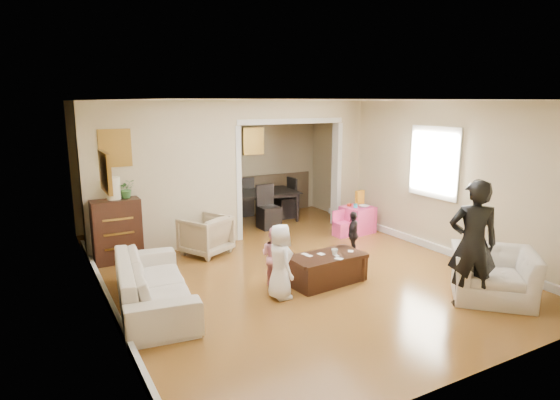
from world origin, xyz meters
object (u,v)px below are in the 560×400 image
coffee_cup (335,252)px  sofa (153,283)px  table_lamp (113,188)px  dresser (117,230)px  child_kneel_b (274,256)px  child_toddler (353,234)px  armchair_back (206,235)px  dining_table (255,207)px  child_kneel_a (280,262)px  adult_person (473,244)px  play_table (357,219)px  coffee_table (326,269)px  armchair_front (493,274)px  cyan_cup (355,206)px

coffee_cup → sofa: bearing=169.8°
sofa → table_lamp: bearing=9.9°
dresser → child_kneel_b: size_ratio=1.22×
table_lamp → child_toddler: table_lamp is taller
armchair_back → dining_table: size_ratio=0.40×
sofa → child_kneel_a: size_ratio=2.12×
adult_person → child_kneel_a: (-1.99, 1.40, -0.32)m
child_toddler → armchair_back: bearing=-77.7°
coffee_cup → child_kneel_b: (-0.80, 0.35, -0.03)m
coffee_cup → play_table: size_ratio=0.17×
coffee_cup → play_table: bearing=45.0°
dresser → coffee_cup: bearing=-44.0°
armchair_back → coffee_table: bearing=90.1°
child_kneel_a → coffee_table: bearing=-75.6°
armchair_front → table_lamp: (-4.09, 3.97, 0.89)m
armchair_front → table_lamp: bearing=-179.3°
play_table → child_kneel_a: 3.58m
play_table → armchair_front: bearing=-97.5°
cyan_cup → child_kneel_a: bearing=-144.4°
adult_person → child_toddler: adult_person is taller
coffee_table → coffee_cup: 0.28m
dresser → child_toddler: dresser is taller
sofa → armchair_back: (1.32, 1.69, 0.02)m
play_table → child_kneel_a: bearing=-144.6°
armchair_back → child_kneel_a: 2.26m
dresser → adult_person: size_ratio=0.63×
coffee_cup → dining_table: bearing=81.7°
coffee_cup → adult_person: bearing=-55.2°
coffee_table → child_kneel_b: 0.79m
sofa → play_table: bearing=-63.6°
adult_person → child_toddler: bearing=-52.6°
armchair_back → child_kneel_a: bearing=68.6°
coffee_cup → child_kneel_b: size_ratio=0.11×
table_lamp → child_toddler: size_ratio=0.46×
cyan_cup → child_kneel_b: 3.09m
dresser → coffee_table: 3.49m
play_table → adult_person: adult_person is taller
armchair_front → play_table: bearing=127.3°
sofa → adult_person: bearing=-111.2°
coffee_table → child_toddler: bearing=35.5°
armchair_back → table_lamp: 1.69m
dining_table → child_toddler: bearing=-76.3°
table_lamp → dining_table: 3.48m
table_lamp → child_kneel_a: size_ratio=0.35×
coffee_cup → armchair_back: bearing=118.9°
play_table → dining_table: size_ratio=0.29×
coffee_cup → dining_table: 3.78m
coffee_cup → child_toddler: size_ratio=0.12×
cyan_cup → child_toddler: (-0.91, -1.12, -0.17)m
sofa → cyan_cup: sofa is taller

